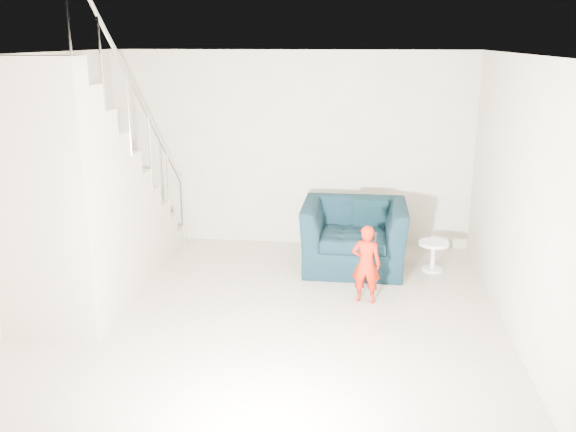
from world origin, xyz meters
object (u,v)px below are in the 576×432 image
object	(u,v)px
side_table	(433,251)
staircase	(87,218)
toddler	(366,264)
armchair	(354,235)

from	to	relation	value
side_table	staircase	distance (m)	4.19
toddler	staircase	bearing A→B (deg)	12.44
side_table	staircase	size ratio (longest dim) A/B	0.11
side_table	staircase	world-z (taller)	staircase
toddler	side_table	size ratio (longest dim) A/B	2.35
staircase	side_table	bearing A→B (deg)	18.31
staircase	toddler	bearing A→B (deg)	4.47
armchair	side_table	world-z (taller)	armchair
armchair	side_table	size ratio (longest dim) A/B	3.42
armchair	toddler	size ratio (longest dim) A/B	1.46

